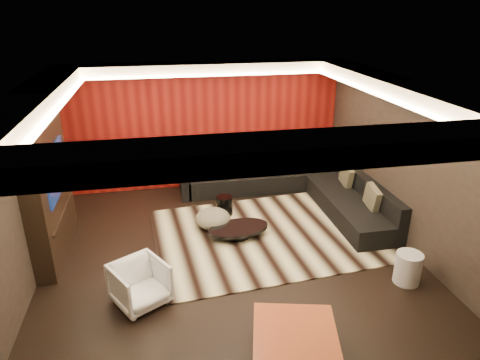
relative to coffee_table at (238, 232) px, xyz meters
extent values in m
cube|color=black|center=(-0.24, -0.44, -0.12)|extent=(6.00, 6.00, 0.02)
cube|color=silver|center=(-0.24, -0.44, 2.70)|extent=(6.00, 6.00, 0.02)
cube|color=black|center=(-0.24, 2.57, 1.29)|extent=(6.00, 0.02, 2.80)
cube|color=black|center=(-3.25, -0.44, 1.29)|extent=(0.02, 6.00, 2.80)
cube|color=black|center=(2.77, -0.44, 1.29)|extent=(0.02, 6.00, 2.80)
cube|color=#6B0C0A|center=(-0.24, 2.53, 1.29)|extent=(5.98, 0.05, 2.78)
cube|color=silver|center=(-0.24, 2.26, 2.58)|extent=(6.00, 0.60, 0.22)
cube|color=silver|center=(-0.24, -3.14, 2.58)|extent=(6.00, 0.60, 0.22)
cube|color=silver|center=(-2.94, -0.44, 2.58)|extent=(0.60, 4.80, 0.22)
cube|color=silver|center=(2.46, -0.44, 2.58)|extent=(0.60, 4.80, 0.22)
cube|color=#FFD899|center=(-0.24, 1.92, 2.49)|extent=(4.80, 0.08, 0.04)
cube|color=#FFD899|center=(-0.24, -2.80, 2.49)|extent=(4.80, 0.08, 0.04)
cube|color=#FFD899|center=(-2.60, -0.44, 2.49)|extent=(0.08, 4.80, 0.04)
cube|color=#FFD899|center=(2.12, -0.44, 2.49)|extent=(0.08, 4.80, 0.04)
cube|color=black|center=(-3.09, 0.16, 0.99)|extent=(0.30, 2.00, 2.20)
cube|color=black|center=(-2.93, 0.16, 1.34)|extent=(0.04, 1.30, 0.80)
cube|color=black|center=(-2.93, 0.16, 0.59)|extent=(0.04, 1.60, 0.04)
cube|color=beige|center=(0.53, -0.01, -0.10)|extent=(4.23, 3.32, 0.02)
cylinder|color=black|center=(0.00, 0.00, 0.00)|extent=(1.28, 1.28, 0.19)
cylinder|color=black|center=(-0.10, 0.91, 0.10)|extent=(0.33, 0.33, 0.38)
ellipsoid|color=beige|center=(-0.40, 0.43, 0.09)|extent=(0.83, 0.83, 0.36)
cylinder|color=silver|center=(2.23, -1.81, 0.13)|extent=(0.50, 0.50, 0.49)
cube|color=maroon|center=(0.09, -2.94, 0.10)|extent=(1.16, 1.16, 0.43)
imported|color=white|center=(-1.69, -1.53, 0.20)|extent=(0.93, 0.94, 0.63)
cube|color=black|center=(1.01, 2.11, 0.09)|extent=(3.50, 0.90, 0.40)
cube|color=black|center=(1.01, 2.46, 0.46)|extent=(3.50, 0.20, 0.35)
cube|color=black|center=(2.31, 0.36, 0.09)|extent=(0.90, 2.60, 0.40)
cube|color=black|center=(2.66, 0.36, 0.46)|extent=(0.20, 2.60, 0.35)
cube|color=black|center=(-0.79, 2.11, 0.19)|extent=(0.20, 0.90, 0.60)
cube|color=tan|center=(2.48, -0.12, 0.51)|extent=(0.12, 0.50, 0.50)
cube|color=tan|center=(-0.50, 2.23, 0.51)|extent=(0.42, 0.20, 0.44)
cube|color=tan|center=(2.00, 1.94, 0.51)|extent=(0.42, 0.20, 0.44)
cube|color=tan|center=(2.47, 0.97, 0.51)|extent=(0.12, 0.50, 0.50)
camera|label=1|loc=(-1.29, -6.62, 3.80)|focal=32.00mm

